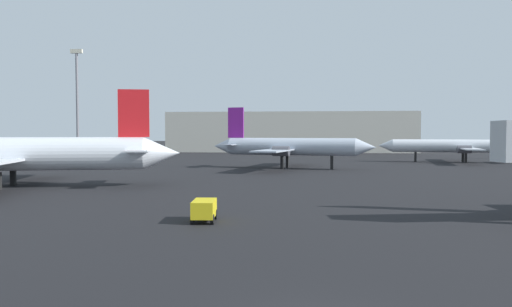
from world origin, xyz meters
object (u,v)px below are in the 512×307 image
at_px(baggage_cart, 204,209).
at_px(light_mast_left, 77,98).
at_px(airplane_distant, 289,147).
at_px(airplane_far_left, 460,146).

bearing_deg(baggage_cart, light_mast_left, 27.03).
bearing_deg(airplane_distant, airplane_far_left, 42.57).
distance_m(airplane_far_left, baggage_cart, 70.50).
bearing_deg(light_mast_left, airplane_far_left, -0.45).
bearing_deg(airplane_distant, light_mast_left, 168.54).
relative_size(airplane_far_left, light_mast_left, 1.28).
bearing_deg(light_mast_left, airplane_distant, -23.44).
relative_size(airplane_distant, baggage_cart, 9.98).
xyz_separation_m(baggage_cart, light_mast_left, (-38.96, 62.52, 11.42)).
relative_size(airplane_distant, light_mast_left, 1.15).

